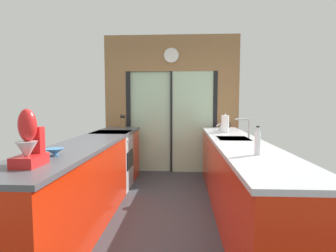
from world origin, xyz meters
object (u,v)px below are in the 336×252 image
Objects in this scene: oven_range at (112,160)px; paper_towel_roll at (225,124)px; mixing_bowl at (55,152)px; knife_block at (123,123)px; stand_mixer at (29,144)px; soap_bottle at (257,143)px; kettle at (223,125)px.

paper_towel_roll is at bearing 0.58° from oven_range.
knife_block is at bearing 90.00° from mixing_bowl.
stand_mixer reaches higher than soap_bottle.
knife_block is 1.00× the size of soap_bottle.
stand_mixer is 1.42× the size of paper_towel_roll.
stand_mixer is (0.00, -0.39, 0.13)m from mixing_bowl.
knife_block is at bearing 88.55° from oven_range.
kettle is at bearing -14.67° from knife_block.
knife_block is 1.92m from paper_towel_roll.
soap_bottle is 0.87× the size of paper_towel_roll.
paper_towel_roll reaches higher than knife_block.
mixing_bowl is 0.64× the size of soap_bottle.
kettle is 0.83× the size of paper_towel_roll.
stand_mixer is 1.86m from soap_bottle.
oven_range is at bearing -179.42° from paper_towel_roll.
soap_bottle is at bearing -55.51° from knife_block.
oven_range is at bearing -171.70° from kettle.
soap_bottle is (1.80, -1.86, 0.58)m from oven_range.
stand_mixer reaches higher than oven_range.
mixing_bowl is at bearing 90.00° from stand_mixer.
paper_towel_roll is (-0.00, -0.24, 0.04)m from kettle.
oven_range is 3.74× the size of kettle.
kettle is (1.78, 2.26, 0.06)m from mixing_bowl.
paper_towel_roll is at bearing 53.50° from stand_mixer.
mixing_bowl is 0.39× the size of stand_mixer.
soap_bottle is at bearing -90.06° from kettle.
paper_towel_roll is at bearing 90.00° from soap_bottle.
knife_block is 3.12m from stand_mixer.
knife_block is at bearing 124.49° from soap_bottle.
kettle is (1.78, 2.65, -0.07)m from stand_mixer.
stand_mixer reaches higher than mixing_bowl.
oven_range is at bearing 134.01° from soap_bottle.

